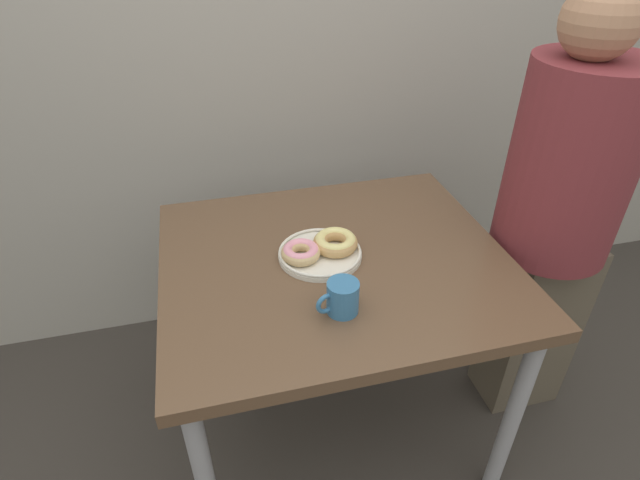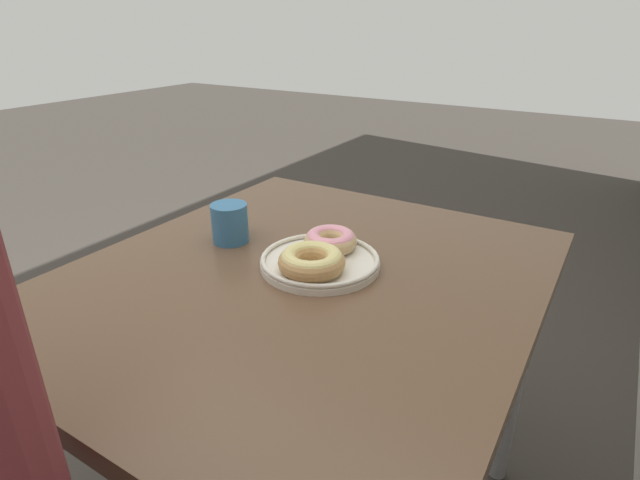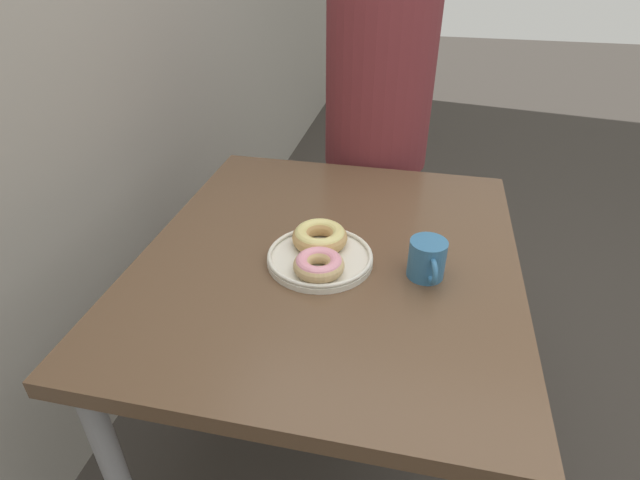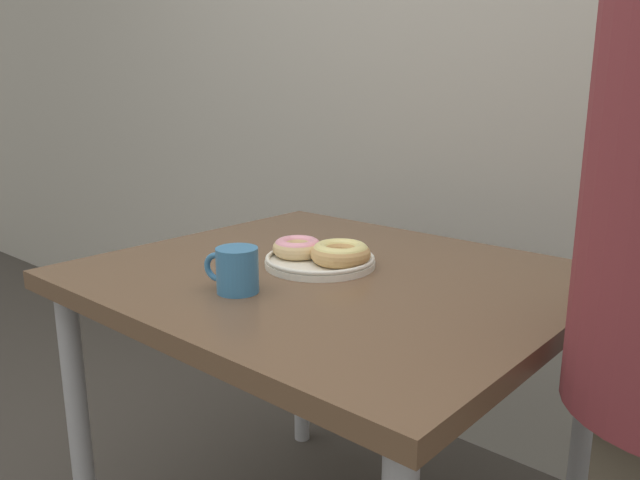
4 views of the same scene
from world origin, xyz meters
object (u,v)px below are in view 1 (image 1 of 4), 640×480
Objects in this scene: dining_table at (335,280)px; donut_plate at (321,249)px; coffee_mug at (342,297)px; person_figure at (558,215)px.

dining_table is 0.12m from donut_plate.
donut_plate is 2.28× the size of coffee_mug.
donut_plate is at bearing 157.66° from dining_table.
coffee_mug is 0.79m from person_figure.
donut_plate is 0.18× the size of person_figure.
dining_table is at bearing 78.11° from coffee_mug.
person_figure is (0.72, -0.03, 0.14)m from dining_table.
donut_plate is at bearing 176.71° from person_figure.
person_figure is (0.76, -0.04, 0.03)m from donut_plate.
coffee_mug is (-0.05, -0.23, 0.13)m from dining_table.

